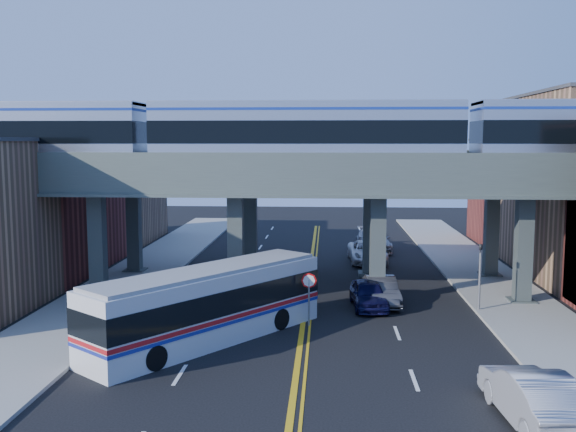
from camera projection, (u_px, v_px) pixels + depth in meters
name	position (u px, v px, depth m)	size (l,w,h in m)	color
ground	(300.00, 345.00, 28.52)	(120.00, 120.00, 0.00)	black
sidewalk_west	(119.00, 288.00, 39.12)	(5.00, 70.00, 0.16)	gray
sidewalk_east	(502.00, 293.00, 37.72)	(5.00, 70.00, 0.16)	gray
building_west_b	(46.00, 191.00, 44.86)	(8.00, 14.00, 11.00)	maroon
building_west_c	(110.00, 197.00, 57.92)	(8.00, 10.00, 8.00)	#A17753
building_east_c	(527.00, 193.00, 55.62)	(8.00, 10.00, 9.00)	maroon
elevated_viaduct_near	(306.00, 187.00, 35.69)	(52.00, 3.60, 7.40)	#3D4744
elevated_viaduct_far	(310.00, 179.00, 42.63)	(52.00, 3.60, 7.40)	#3D4744
transit_train	(306.00, 133.00, 35.34)	(52.32, 3.28, 3.84)	black
stop_sign	(309.00, 290.00, 31.27)	(0.76, 0.09, 2.63)	slate
traffic_signal	(480.00, 270.00, 33.64)	(0.15, 0.18, 4.10)	slate
transit_bus	(209.00, 306.00, 28.86)	(9.71, 11.42, 3.18)	silver
car_lane_a	(369.00, 294.00, 34.74)	(1.79, 4.45, 1.52)	#100F38
car_lane_b	(382.00, 291.00, 35.50)	(1.59, 4.57, 1.51)	#333336
car_lane_c	(367.00, 252.00, 47.75)	(2.60, 5.63, 1.57)	white
car_lane_d	(373.00, 240.00, 52.79)	(2.43, 5.97, 1.73)	#ADADB2
car_parked_curb	(533.00, 396.00, 20.49)	(1.90, 5.44, 1.79)	#A8A7AC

